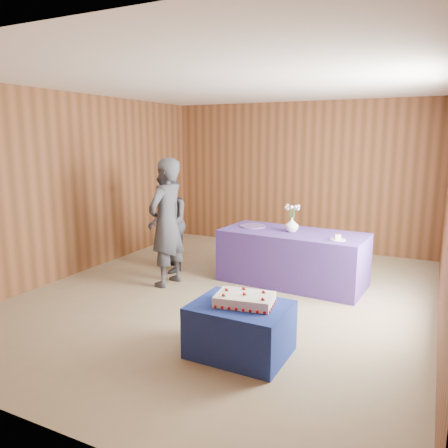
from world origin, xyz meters
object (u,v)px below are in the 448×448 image
Objects in this scene: guest_right at (168,223)px; sheet_cake at (245,299)px; cake_table at (240,329)px; vase at (292,225)px; guest_left at (166,223)px; serving_table at (292,258)px.

sheet_cake is at bearing 5.33° from guest_right.
cake_table is 2.92m from guest_right.
guest_left is at bearing -151.76° from vase.
guest_right is at bearing 138.18° from cake_table.
guest_right reaches higher than vase.
sheet_cake is 2.29m from guest_left.
serving_table is at bearing 9.47° from vase.
sheet_cake is at bearing 55.86° from guest_left.
vase is (-0.22, 2.23, 0.60)m from cake_table.
guest_right is (-0.35, 0.55, -0.13)m from guest_left.
cake_table is at bearing -84.49° from vase.
guest_right reaches higher than sheet_cake.
serving_table reaches higher than cake_table.
cake_table is 0.45× the size of serving_table.
guest_left is (-1.75, 1.41, 0.64)m from cake_table.
sheet_cake is 0.34× the size of guest_left.
guest_right reaches higher than cake_table.
cake_table is at bearing 4.54° from guest_right.
vase is 0.11× the size of guest_left.
serving_table is 3.30× the size of sheet_cake.
guest_right is (-1.91, -0.28, 0.39)m from serving_table.
cake_table is 1.49× the size of sheet_cake.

